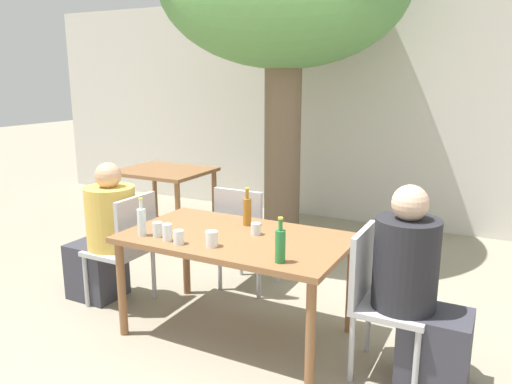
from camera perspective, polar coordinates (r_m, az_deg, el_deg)
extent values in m
plane|color=gray|center=(3.79, -2.17, -15.74)|extent=(30.00, 30.00, 0.00)
cube|color=beige|center=(6.36, 12.50, 8.97)|extent=(10.00, 0.08, 2.80)
cylinder|color=brown|center=(5.52, 3.03, 4.61)|extent=(0.40, 0.40, 2.02)
cube|color=brown|center=(3.50, -2.28, -5.31)|extent=(1.56, 0.91, 0.04)
cylinder|color=brown|center=(3.74, -15.10, -10.63)|extent=(0.06, 0.06, 0.70)
cylinder|color=brown|center=(3.04, 6.24, -16.06)|extent=(0.06, 0.06, 0.70)
cylinder|color=brown|center=(4.30, -8.00, -7.08)|extent=(0.06, 0.06, 0.70)
cylinder|color=brown|center=(3.71, 10.76, -10.58)|extent=(0.06, 0.06, 0.70)
cube|color=brown|center=(6.04, -10.46, 2.37)|extent=(1.04, 0.87, 0.04)
cylinder|color=brown|center=(6.13, -15.88, -1.31)|extent=(0.06, 0.06, 0.70)
cylinder|color=brown|center=(5.55, -8.90, -2.44)|extent=(0.06, 0.06, 0.70)
cylinder|color=brown|center=(6.68, -11.49, 0.10)|extent=(0.06, 0.06, 0.70)
cylinder|color=brown|center=(6.15, -4.78, -0.79)|extent=(0.06, 0.06, 0.70)
cube|color=#B2B2B7|center=(4.21, -15.42, -6.43)|extent=(0.44, 0.44, 0.04)
cube|color=#B2B2B7|center=(4.01, -13.52, -3.66)|extent=(0.04, 0.44, 0.45)
cylinder|color=#B2B2B7|center=(4.55, -15.38, -8.13)|extent=(0.04, 0.04, 0.43)
cylinder|color=#B2B2B7|center=(4.30, -18.85, -9.64)|extent=(0.04, 0.04, 0.43)
cylinder|color=#B2B2B7|center=(4.31, -11.61, -9.11)|extent=(0.04, 0.04, 0.43)
cylinder|color=#B2B2B7|center=(4.05, -15.04, -10.81)|extent=(0.04, 0.04, 0.43)
cube|color=#B2B2B7|center=(3.24, 15.33, -12.53)|extent=(0.44, 0.44, 0.04)
cube|color=#B2B2B7|center=(3.18, 12.06, -8.03)|extent=(0.04, 0.44, 0.45)
cylinder|color=#B2B2B7|center=(3.16, 17.82, -18.28)|extent=(0.04, 0.04, 0.43)
cylinder|color=#B2B2B7|center=(3.49, 18.95, -15.19)|extent=(0.04, 0.04, 0.43)
cylinder|color=#B2B2B7|center=(3.22, 10.86, -17.15)|extent=(0.04, 0.04, 0.43)
cylinder|color=#B2B2B7|center=(3.55, 12.70, -14.26)|extent=(0.04, 0.04, 0.43)
cube|color=#B2B2B7|center=(4.37, -0.76, -5.23)|extent=(0.44, 0.44, 0.04)
cube|color=#B2B2B7|center=(4.13, -2.08, -2.80)|extent=(0.44, 0.04, 0.45)
cylinder|color=#B2B2B7|center=(4.53, 2.54, -7.73)|extent=(0.04, 0.04, 0.43)
cylinder|color=#B2B2B7|center=(4.69, -1.71, -6.97)|extent=(0.04, 0.04, 0.43)
cylinder|color=#B2B2B7|center=(4.21, 0.32, -9.37)|extent=(0.04, 0.04, 0.43)
cylinder|color=#B2B2B7|center=(4.38, -4.15, -8.47)|extent=(0.04, 0.04, 0.43)
cube|color=#383842|center=(4.46, -17.73, -8.46)|extent=(0.40, 0.36, 0.47)
cylinder|color=gold|center=(4.17, -16.25, -2.80)|extent=(0.40, 0.40, 0.50)
sphere|color=tan|center=(4.09, -16.55, 1.83)|extent=(0.21, 0.21, 0.21)
cube|color=#383842|center=(3.30, 19.69, -16.56)|extent=(0.40, 0.34, 0.47)
cylinder|color=#232328|center=(3.12, 16.75, -7.82)|extent=(0.38, 0.38, 0.55)
sphere|color=beige|center=(3.01, 17.21, -1.21)|extent=(0.21, 0.21, 0.21)
cylinder|color=silver|center=(3.55, -12.92, -3.41)|extent=(0.06, 0.06, 0.19)
cylinder|color=silver|center=(3.52, -13.03, -1.40)|extent=(0.02, 0.02, 0.07)
cylinder|color=gold|center=(3.51, -13.06, -0.78)|extent=(0.03, 0.03, 0.01)
cylinder|color=#9E661E|center=(3.70, -1.02, -2.31)|extent=(0.06, 0.06, 0.20)
cylinder|color=#9E661E|center=(3.66, -1.03, -0.23)|extent=(0.03, 0.03, 0.07)
cylinder|color=gold|center=(3.65, -1.03, 0.40)|extent=(0.03, 0.03, 0.01)
cylinder|color=#287A38|center=(2.98, 2.79, -6.24)|extent=(0.06, 0.06, 0.20)
cylinder|color=#287A38|center=(2.94, 2.82, -3.78)|extent=(0.03, 0.03, 0.07)
cylinder|color=gold|center=(2.93, 2.83, -3.01)|extent=(0.03, 0.03, 0.01)
cylinder|color=white|center=(3.35, -8.83, -5.13)|extent=(0.07, 0.07, 0.09)
cylinder|color=silver|center=(3.52, -11.18, -4.22)|extent=(0.07, 0.07, 0.10)
cylinder|color=silver|center=(3.50, -0.02, -4.24)|extent=(0.07, 0.07, 0.08)
cylinder|color=white|center=(3.42, -10.11, -4.57)|extent=(0.07, 0.07, 0.12)
cylinder|color=white|center=(3.27, -5.07, -5.35)|extent=(0.08, 0.08, 0.10)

